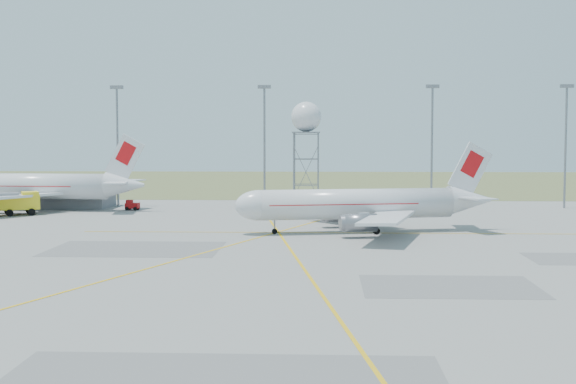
{
  "coord_description": "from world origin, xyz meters",
  "views": [
    {
      "loc": [
        -0.1,
        -68.65,
        11.97
      ],
      "look_at": [
        -4.88,
        40.0,
        4.36
      ],
      "focal_mm": 50.0,
      "sensor_mm": 36.0,
      "label": 1
    }
  ],
  "objects_px": {
    "airliner_main": "(361,205)",
    "airliner_far": "(31,187)",
    "radar_tower": "(306,150)",
    "baggage_tug": "(132,206)",
    "fire_truck": "(10,204)"
  },
  "relations": [
    {
      "from": "airliner_main",
      "to": "baggage_tug",
      "type": "height_order",
      "value": "airliner_main"
    },
    {
      "from": "airliner_far",
      "to": "fire_truck",
      "type": "bearing_deg",
      "value": 94.7
    },
    {
      "from": "airliner_main",
      "to": "baggage_tug",
      "type": "relative_size",
      "value": 14.71
    },
    {
      "from": "fire_truck",
      "to": "airliner_far",
      "type": "bearing_deg",
      "value": 63.93
    },
    {
      "from": "airliner_far",
      "to": "baggage_tug",
      "type": "height_order",
      "value": "airliner_far"
    },
    {
      "from": "airliner_far",
      "to": "baggage_tug",
      "type": "xyz_separation_m",
      "value": [
        16.33,
        0.87,
        -3.17
      ]
    },
    {
      "from": "radar_tower",
      "to": "baggage_tug",
      "type": "distance_m",
      "value": 29.62
    },
    {
      "from": "airliner_main",
      "to": "fire_truck",
      "type": "relative_size",
      "value": 3.58
    },
    {
      "from": "airliner_main",
      "to": "airliner_far",
      "type": "relative_size",
      "value": 0.9
    },
    {
      "from": "airliner_main",
      "to": "fire_truck",
      "type": "bearing_deg",
      "value": -32.36
    },
    {
      "from": "airliner_main",
      "to": "airliner_far",
      "type": "height_order",
      "value": "airliner_far"
    },
    {
      "from": "airliner_far",
      "to": "fire_truck",
      "type": "height_order",
      "value": "airliner_far"
    },
    {
      "from": "radar_tower",
      "to": "baggage_tug",
      "type": "height_order",
      "value": "radar_tower"
    },
    {
      "from": "airliner_main",
      "to": "airliner_far",
      "type": "bearing_deg",
      "value": -40.32
    },
    {
      "from": "radar_tower",
      "to": "fire_truck",
      "type": "distance_m",
      "value": 46.29
    }
  ]
}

